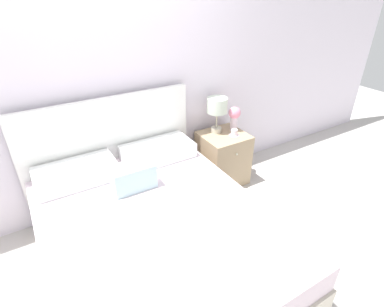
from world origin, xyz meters
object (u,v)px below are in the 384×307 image
at_px(bed, 153,234).
at_px(table_lamp, 217,107).
at_px(flower_vase, 235,116).
at_px(teacup, 234,133).
at_px(nightstand, 223,158).

bearing_deg(bed, table_lamp, 34.48).
xyz_separation_m(bed, flower_vase, (1.32, 0.71, 0.46)).
distance_m(flower_vase, teacup, 0.19).
height_order(nightstand, teacup, teacup).
xyz_separation_m(flower_vase, teacup, (-0.07, -0.11, -0.14)).
bearing_deg(flower_vase, nightstand, -167.58).
distance_m(bed, teacup, 1.42).
height_order(table_lamp, teacup, table_lamp).
xyz_separation_m(bed, table_lamp, (1.13, 0.78, 0.58)).
bearing_deg(table_lamp, flower_vase, -20.38).
xyz_separation_m(bed, teacup, (1.25, 0.60, 0.32)).
relative_size(nightstand, flower_vase, 2.16).
bearing_deg(table_lamp, nightstand, -71.90).
relative_size(flower_vase, teacup, 2.43).
bearing_deg(bed, teacup, 25.83).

